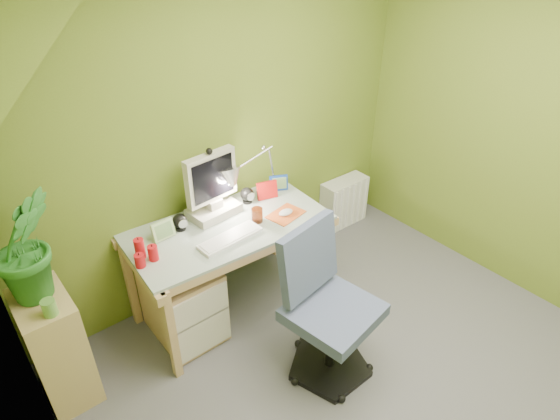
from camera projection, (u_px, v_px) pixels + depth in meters
floor at (384, 397)px, 2.84m from camera, size 3.20×3.20×0.01m
wall_back at (226, 131)px, 3.24m from camera, size 3.20×0.01×2.40m
slope_ceiling at (228, 180)px, 1.31m from camera, size 1.10×3.20×1.10m
desk at (232, 267)px, 3.31m from camera, size 1.38×0.75×0.72m
monitor at (211, 183)px, 3.11m from camera, size 0.37×0.24×0.48m
speaker_left at (180, 222)px, 3.05m from camera, size 0.11×0.11×0.11m
speaker_right at (247, 195)px, 3.34m from camera, size 0.10×0.10×0.12m
keyboard at (230, 238)px, 2.98m from camera, size 0.44×0.17×0.02m
mousepad at (286, 214)px, 3.23m from camera, size 0.28×0.22×0.01m
mouse at (286, 212)px, 3.22m from camera, size 0.12×0.08×0.04m
amber_tumbler at (257, 215)px, 3.14m from camera, size 0.09×0.09×0.10m
candle_cluster at (143, 252)px, 2.77m from camera, size 0.18×0.16×0.13m
photo_frame_red at (267, 190)px, 3.39m from camera, size 0.15×0.06×0.13m
photo_frame_blue at (279, 183)px, 3.49m from camera, size 0.13×0.08×0.12m
photo_frame_green at (163, 230)px, 2.97m from camera, size 0.15×0.03×0.13m
desk_lamp at (265, 158)px, 3.32m from camera, size 0.57×0.30×0.58m
side_ledge at (57, 347)px, 2.69m from camera, size 0.27×0.42×0.74m
potted_plant at (26, 245)px, 2.37m from camera, size 0.39×0.33×0.64m
green_cup at (49, 308)px, 2.38m from camera, size 0.08×0.08×0.09m
task_chair at (333, 310)px, 2.75m from camera, size 0.64×0.64×1.01m
radiator at (344, 202)px, 4.32m from camera, size 0.45×0.19×0.45m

